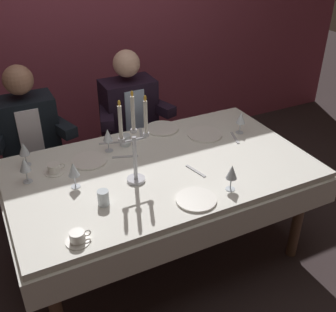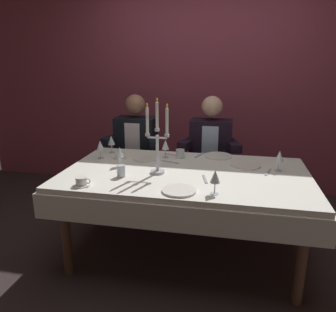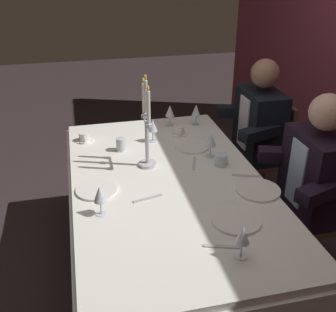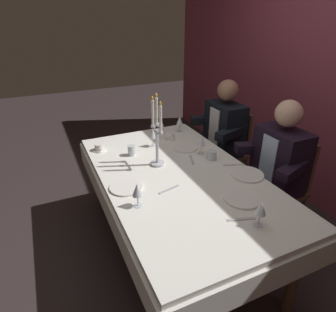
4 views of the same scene
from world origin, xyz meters
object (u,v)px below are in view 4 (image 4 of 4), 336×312
dining_table (178,187)px  dinner_plate_2 (184,147)px  dinner_plate_0 (126,187)px  dinner_plate_1 (247,174)px  dinner_plate_3 (242,198)px  wine_glass_4 (261,208)px  water_tumbler_1 (132,150)px  wine_glass_1 (202,141)px  coffee_cup_1 (170,137)px  wine_glass_0 (137,191)px  seated_diner_0 (225,128)px  candelabra (157,137)px  wine_glass_5 (161,123)px  wine_glass_3 (153,134)px  seated_diner_1 (280,159)px  water_tumbler_0 (212,155)px  wine_glass_2 (180,121)px  coffee_cup_0 (99,147)px

dining_table → dinner_plate_2: bearing=146.8°
dinner_plate_0 → dinner_plate_1: same height
dinner_plate_3 → wine_glass_4: wine_glass_4 is taller
dining_table → water_tumbler_1: 0.53m
dinner_plate_3 → water_tumbler_1: bearing=-153.7°
wine_glass_1 → coffee_cup_1: wine_glass_1 is taller
wine_glass_0 → wine_glass_4: (0.46, 0.57, 0.00)m
dinner_plate_0 → seated_diner_0: 1.47m
dinner_plate_0 → wine_glass_4: wine_glass_4 is taller
candelabra → dinner_plate_3: 0.78m
wine_glass_5 → coffee_cup_1: size_ratio=1.24×
dinner_plate_0 → wine_glass_1: size_ratio=1.41×
wine_glass_0 → wine_glass_4: same height
dinner_plate_3 → wine_glass_3: (-1.01, -0.22, 0.11)m
dinner_plate_0 → seated_diner_1: seated_diner_1 is taller
wine_glass_0 → water_tumbler_1: bearing=164.8°
wine_glass_5 → water_tumbler_0: (0.69, 0.16, -0.08)m
dinner_plate_1 → dinner_plate_3: (0.24, -0.22, 0.00)m
dinner_plate_3 → seated_diner_0: (-1.14, 0.65, -0.01)m
wine_glass_2 → coffee_cup_1: size_ratio=1.24×
dinner_plate_0 → wine_glass_2: wine_glass_2 is taller
wine_glass_1 → wine_glass_5: bearing=-166.5°
dinner_plate_2 → dinner_plate_3: same height
dinner_plate_1 → water_tumbler_0: (-0.33, -0.10, 0.03)m
dinner_plate_0 → coffee_cup_1: coffee_cup_1 is taller
dining_table → water_tumbler_0: size_ratio=25.53×
dinner_plate_2 → wine_glass_1: (0.16, 0.08, 0.11)m
candelabra → dinner_plate_3: candelabra is taller
dinner_plate_1 → dinner_plate_3: size_ratio=0.99×
candelabra → wine_glass_3: size_ratio=3.52×
coffee_cup_1 → wine_glass_0: bearing=-36.0°
wine_glass_2 → seated_diner_0: bearing=79.4°
wine_glass_0 → coffee_cup_1: (-0.88, 0.64, -0.09)m
wine_glass_0 → candelabra: bearing=144.7°
dinner_plate_2 → water_tumbler_1: bearing=-97.5°
candelabra → water_tumbler_1: 0.34m
dinner_plate_0 → wine_glass_1: (-0.25, 0.75, 0.11)m
wine_glass_2 → water_tumbler_0: size_ratio=2.16×
dining_table → coffee_cup_1: 0.68m
wine_glass_0 → coffee_cup_0: size_ratio=1.24×
dinner_plate_2 → seated_diner_0: size_ratio=0.18×
wine_glass_1 → wine_glass_2: size_ratio=1.00×
dinner_plate_0 → coffee_cup_0: (-0.68, -0.03, 0.02)m
water_tumbler_1 → coffee_cup_1: 0.48m
wine_glass_0 → wine_glass_4: bearing=50.8°
dinner_plate_3 → dining_table: bearing=-152.9°
dining_table → wine_glass_1: 0.47m
dinner_plate_0 → dinner_plate_2: same height
dinner_plate_1 → wine_glass_2: wine_glass_2 is taller
wine_glass_1 → water_tumbler_0: size_ratio=2.16×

